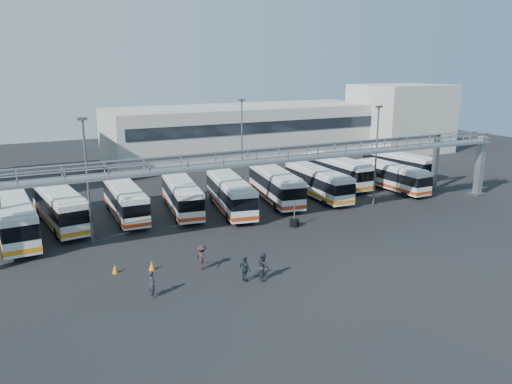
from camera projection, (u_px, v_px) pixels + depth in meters
name	position (u px, v px, depth m)	size (l,w,h in m)	color
ground	(313.00, 243.00, 40.54)	(140.00, 140.00, 0.00)	black
gantry	(278.00, 165.00, 44.27)	(51.40, 5.15, 7.10)	gray
warehouse	(245.00, 132.00, 77.68)	(42.00, 14.00, 8.00)	#9E9E99
building_right	(400.00, 118.00, 83.45)	(14.00, 12.00, 11.00)	#B2B2AD
light_pole_left	(87.00, 175.00, 39.08)	(0.70, 0.35, 10.21)	#4C4F54
light_pole_mid	(376.00, 150.00, 50.42)	(0.70, 0.35, 10.21)	#4C4F54
light_pole_back	(242.00, 137.00, 59.92)	(0.70, 0.35, 10.21)	#4C4F54
bus_0	(14.00, 218.00, 40.86)	(3.33, 11.70, 3.51)	silver
bus_1	(60.00, 206.00, 44.48)	(3.93, 11.47, 3.42)	silver
bus_2	(125.00, 200.00, 46.98)	(2.74, 10.55, 3.18)	silver
bus_3	(182.00, 195.00, 48.72)	(3.97, 10.74, 3.19)	silver
bus_4	(230.00, 193.00, 49.05)	(4.40, 11.28, 3.34)	silver
bus_5	(276.00, 184.00, 52.55)	(4.47, 11.42, 3.39)	silver
bus_6	(318.00, 182.00, 54.18)	(2.97, 10.77, 3.24)	silver
bus_7	(337.00, 170.00, 59.80)	(2.61, 11.16, 3.39)	silver
bus_8	(392.00, 176.00, 57.46)	(2.57, 10.12, 3.06)	silver
bus_9	(398.00, 164.00, 64.67)	(3.83, 10.41, 3.09)	silver
pedestrian_a	(152.00, 284.00, 31.00)	(0.63, 0.42, 1.74)	black
pedestrian_b	(263.00, 267.00, 33.51)	(0.91, 0.71, 1.87)	#211F2B
pedestrian_c	(202.00, 257.00, 35.23)	(1.16, 0.67, 1.79)	#2C1D20
pedestrian_d	(245.00, 269.00, 33.21)	(1.04, 0.43, 1.78)	#18272C
cone_left	(115.00, 269.00, 34.69)	(0.40, 0.40, 0.64)	orange
cone_right	(152.00, 265.00, 35.23)	(0.43, 0.43, 0.69)	orange
tire_stack	(294.00, 222.00, 44.75)	(0.85, 0.85, 2.43)	black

